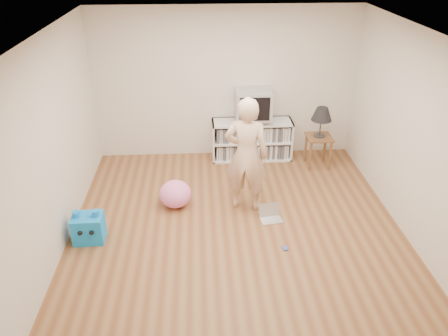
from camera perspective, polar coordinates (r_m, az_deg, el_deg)
name	(u,v)px	position (r m, az deg, el deg)	size (l,w,h in m)	color
ground	(236,223)	(6.15, 1.52, -7.25)	(4.50, 4.50, 0.00)	brown
walls	(237,139)	(5.50, 1.69, 3.84)	(4.52, 4.52, 2.60)	silver
ceiling	(239,33)	(5.10, 1.91, 17.25)	(4.50, 4.50, 0.01)	white
media_unit	(252,139)	(7.78, 3.63, 3.76)	(1.40, 0.45, 0.70)	white
dvd_deck	(252,119)	(7.61, 3.74, 6.35)	(0.45, 0.35, 0.07)	gray
crt_tv	(253,104)	(7.51, 3.81, 8.35)	(0.60, 0.53, 0.50)	#A3A3A8
side_table	(319,144)	(7.62, 12.24, 3.14)	(0.42, 0.42, 0.55)	brown
table_lamp	(322,115)	(7.42, 12.65, 6.81)	(0.34, 0.34, 0.52)	#333333
person	(246,155)	(6.09, 2.94, 1.67)	(0.62, 0.41, 1.70)	beige
laptop	(270,215)	(6.25, 6.06, -6.12)	(0.33, 0.28, 0.21)	silver
playing_cards	(285,248)	(5.75, 7.95, -10.34)	(0.07, 0.09, 0.02)	#3F58AA
plush_blue	(89,228)	(6.01, -17.28, -7.45)	(0.40, 0.35, 0.45)	#0D83E4
plush_pink	(175,194)	(6.46, -6.39, -3.39)	(0.47, 0.47, 0.40)	pink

